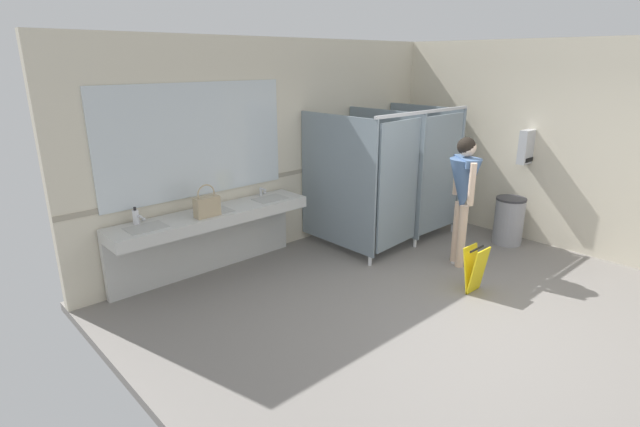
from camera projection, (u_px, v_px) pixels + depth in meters
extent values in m
cube|color=gray|center=(463.00, 321.00, 5.15)|extent=(6.11, 6.47, 0.10)
cube|color=beige|center=(284.00, 146.00, 6.79)|extent=(6.11, 0.12, 2.88)
cube|color=beige|center=(587.00, 150.00, 6.51)|extent=(0.12, 6.47, 2.88)
cube|color=#9E937F|center=(287.00, 174.00, 6.87)|extent=(6.11, 0.01, 0.06)
cube|color=silver|center=(213.00, 217.00, 5.85)|extent=(2.53, 0.54, 0.14)
cube|color=silver|center=(206.00, 245.00, 6.14)|extent=(2.53, 0.08, 0.71)
cube|color=#ADADA8|center=(147.00, 232.00, 5.28)|extent=(0.42, 0.29, 0.11)
cylinder|color=silver|center=(138.00, 218.00, 5.40)|extent=(0.04, 0.04, 0.11)
cylinder|color=silver|center=(139.00, 216.00, 5.34)|extent=(0.03, 0.11, 0.03)
sphere|color=silver|center=(144.00, 219.00, 5.46)|extent=(0.04, 0.04, 0.04)
cube|color=#ADADA8|center=(214.00, 216.00, 5.83)|extent=(0.42, 0.29, 0.11)
cylinder|color=silver|center=(205.00, 204.00, 5.94)|extent=(0.04, 0.04, 0.11)
cylinder|color=silver|center=(207.00, 201.00, 5.89)|extent=(0.03, 0.11, 0.03)
sphere|color=silver|center=(210.00, 205.00, 6.00)|extent=(0.04, 0.04, 0.04)
cube|color=#ADADA8|center=(270.00, 202.00, 6.37)|extent=(0.42, 0.29, 0.11)
cylinder|color=silver|center=(261.00, 192.00, 6.48)|extent=(0.04, 0.04, 0.11)
cylinder|color=silver|center=(263.00, 189.00, 6.43)|extent=(0.03, 0.11, 0.03)
sphere|color=silver|center=(265.00, 192.00, 6.54)|extent=(0.04, 0.04, 0.04)
cube|color=silver|center=(196.00, 140.00, 5.77)|extent=(2.43, 0.02, 1.35)
cube|color=gray|center=(337.00, 182.00, 6.55)|extent=(0.03, 1.41, 1.79)
cylinder|color=silver|center=(370.00, 261.00, 6.39)|extent=(0.05, 0.05, 0.12)
cube|color=gray|center=(383.00, 171.00, 7.18)|extent=(0.03, 1.41, 1.79)
cylinder|color=silver|center=(415.00, 243.00, 7.02)|extent=(0.05, 0.05, 0.12)
cube|color=gray|center=(423.00, 162.00, 7.80)|extent=(0.03, 1.41, 1.79)
cylinder|color=silver|center=(452.00, 228.00, 7.65)|extent=(0.05, 0.05, 0.12)
cube|color=gray|center=(399.00, 185.00, 6.39)|extent=(0.89, 0.11, 1.69)
cube|color=gray|center=(441.00, 174.00, 7.02)|extent=(0.89, 0.03, 1.69)
cube|color=#B7BABF|center=(425.00, 112.00, 6.43)|extent=(2.01, 0.04, 0.04)
cube|color=#B7BABF|center=(528.00, 146.00, 6.96)|extent=(0.37, 0.12, 0.48)
cube|color=black|center=(531.00, 160.00, 6.97)|extent=(0.29, 0.01, 0.06)
cylinder|color=#99999E|center=(509.00, 222.00, 7.09)|extent=(0.41, 0.41, 0.66)
cylinder|color=#333338|center=(512.00, 199.00, 6.98)|extent=(0.42, 0.42, 0.03)
cylinder|color=beige|center=(457.00, 232.00, 6.43)|extent=(0.11, 0.11, 0.83)
cylinder|color=beige|center=(462.00, 237.00, 6.25)|extent=(0.11, 0.11, 0.83)
cone|color=#4C6B99|center=(464.00, 186.00, 6.14)|extent=(0.56, 0.56, 0.71)
cube|color=#4C6B99|center=(466.00, 161.00, 6.04)|extent=(0.40, 0.45, 0.10)
cylinder|color=beige|center=(457.00, 175.00, 6.36)|extent=(0.08, 0.08, 0.53)
cylinder|color=beige|center=(472.00, 184.00, 5.87)|extent=(0.08, 0.08, 0.53)
sphere|color=beige|center=(467.00, 148.00, 5.99)|extent=(0.22, 0.22, 0.22)
sphere|color=black|center=(466.00, 146.00, 5.99)|extent=(0.23, 0.23, 0.23)
cube|color=tan|center=(207.00, 207.00, 5.61)|extent=(0.30, 0.12, 0.23)
torus|color=tan|center=(206.00, 194.00, 5.56)|extent=(0.22, 0.02, 0.22)
cylinder|color=white|center=(136.00, 217.00, 5.36)|extent=(0.07, 0.07, 0.16)
cylinder|color=black|center=(135.00, 209.00, 5.33)|extent=(0.03, 0.03, 0.04)
cylinder|color=beige|center=(206.00, 211.00, 5.67)|extent=(0.07, 0.07, 0.10)
cube|color=yellow|center=(478.00, 271.00, 5.58)|extent=(0.28, 0.10, 0.55)
cube|color=yellow|center=(471.00, 268.00, 5.64)|extent=(0.28, 0.10, 0.55)
cylinder|color=black|center=(477.00, 249.00, 5.53)|extent=(0.28, 0.02, 0.02)
cylinder|color=#B7BABF|center=(456.00, 263.00, 6.48)|extent=(0.14, 0.14, 0.01)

